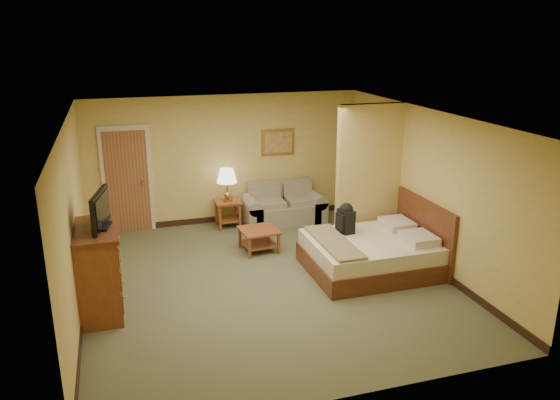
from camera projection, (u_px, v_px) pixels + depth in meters
name	position (u px, v px, depth m)	size (l,w,h in m)	color
floor	(267.00, 281.00, 8.63)	(6.00, 6.00, 0.00)	brown
ceiling	(266.00, 117.00, 7.85)	(6.00, 6.00, 0.00)	white
back_wall	(226.00, 160.00, 10.98)	(5.50, 0.02, 2.60)	#D0B459
left_wall	(73.00, 221.00, 7.47)	(0.02, 6.00, 2.60)	#D0B459
right_wall	(426.00, 188.00, 9.01)	(0.02, 6.00, 2.60)	#D0B459
partition	(369.00, 177.00, 9.69)	(1.20, 0.15, 2.60)	#D0B459
door	(127.00, 180.00, 10.48)	(0.94, 0.16, 2.10)	beige
baseboard	(228.00, 218.00, 11.34)	(5.50, 0.02, 0.12)	black
loveseat	(284.00, 210.00, 11.20)	(1.65, 0.77, 0.84)	gray
side_table	(228.00, 209.00, 10.92)	(0.50, 0.50, 0.55)	brown
table_lamp	(227.00, 177.00, 10.72)	(0.39, 0.39, 0.65)	#AC7F3F
coffee_table	(259.00, 235.00, 9.74)	(0.69, 0.69, 0.41)	brown
wall_picture	(278.00, 142.00, 11.17)	(0.70, 0.04, 0.54)	#B78E3F
dresser	(99.00, 270.00, 7.51)	(0.62, 1.17, 1.25)	brown
tv	(100.00, 211.00, 7.29)	(0.28, 0.81, 0.50)	black
bed	(375.00, 252.00, 8.95)	(2.05, 1.74, 1.13)	#502412
backpack	(346.00, 217.00, 9.08)	(0.24, 0.32, 0.51)	black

